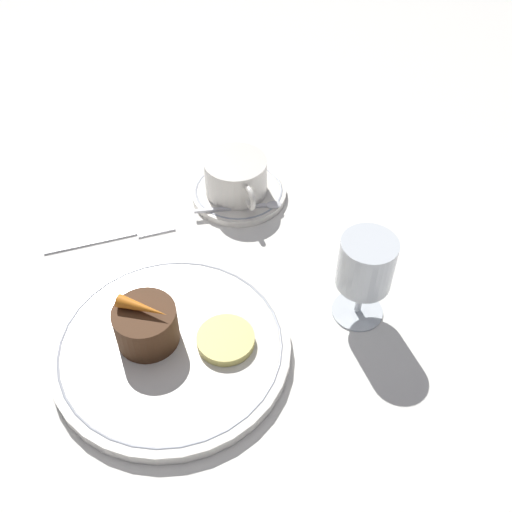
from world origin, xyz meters
The scene contains 10 objects.
ground_plane centered at (0.00, 0.00, 0.00)m, with size 3.00×3.00×0.00m, color white.
dinner_plate centered at (0.00, -0.02, 0.01)m, with size 0.26×0.26×0.01m.
saucer centered at (-0.22, 0.14, 0.01)m, with size 0.13×0.13×0.01m.
coffee_cup centered at (-0.22, 0.13, 0.04)m, with size 0.11×0.09×0.05m.
spoon centered at (-0.18, 0.14, 0.01)m, with size 0.04×0.12×0.00m.
wine_glass centered at (0.03, 0.20, 0.08)m, with size 0.06×0.06×0.11m.
fork centered at (-0.20, -0.03, 0.00)m, with size 0.03×0.17×0.01m.
dessert_cake centered at (-0.02, -0.04, 0.04)m, with size 0.07×0.07×0.05m.
carrot_garnish centered at (-0.02, -0.04, 0.07)m, with size 0.05×0.05×0.01m.
pineapple_slice centered at (0.02, 0.03, 0.02)m, with size 0.06×0.06×0.01m.
Camera 1 is at (0.39, -0.08, 0.56)m, focal length 42.00 mm.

